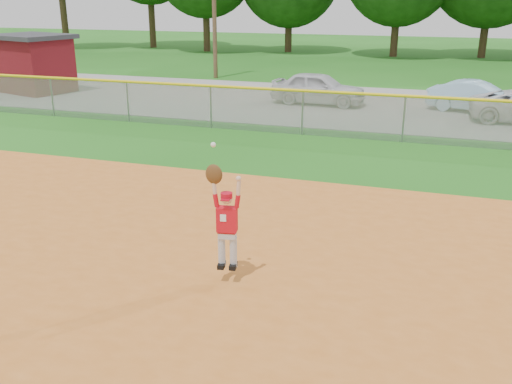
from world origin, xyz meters
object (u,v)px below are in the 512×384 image
car_white_a (318,88)px  ballplayer (225,218)px  car_blue (477,97)px  utility_shed (33,63)px

car_white_a → ballplayer: size_ratio=1.91×
car_white_a → car_blue: size_ratio=1.08×
car_blue → utility_shed: utility_shed is taller
car_blue → ballplayer: (-4.43, -16.53, 0.51)m
car_white_a → car_blue: (6.41, 0.24, -0.07)m
car_white_a → utility_shed: (-13.78, -1.00, 0.68)m
car_white_a → ballplayer: 16.42m
utility_shed → ballplayer: (15.77, -15.29, -0.24)m
car_blue → ballplayer: size_ratio=1.76×
car_white_a → utility_shed: 13.84m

